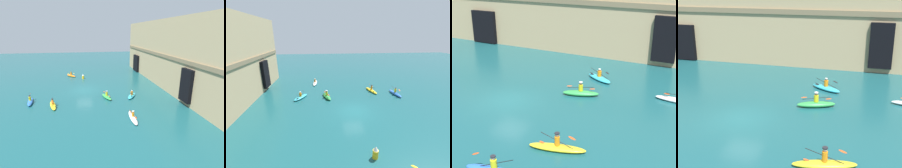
% 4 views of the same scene
% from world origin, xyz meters
% --- Properties ---
extents(ground_plane, '(120.00, 120.00, 0.00)m').
position_xyz_m(ground_plane, '(0.00, 0.00, 0.00)').
color(ground_plane, '#195156').
extents(kayak_cyan, '(2.86, 2.17, 1.05)m').
position_xyz_m(kayak_cyan, '(4.59, 7.19, 0.22)').
color(kayak_cyan, '#33B2C6').
rests_on(kayak_cyan, ground).
extents(kayak_white, '(3.46, 0.88, 1.01)m').
position_xyz_m(kayak_white, '(11.54, 5.36, 0.20)').
color(kayak_white, white).
rests_on(kayak_white, ground).
extents(kayak_green, '(2.92, 1.61, 1.15)m').
position_xyz_m(kayak_green, '(4.49, 3.31, 0.26)').
color(kayak_green, green).
rests_on(kayak_green, ground).
extents(kayak_blue, '(3.26, 1.12, 1.18)m').
position_xyz_m(kayak_blue, '(4.61, -7.54, 0.25)').
color(kayak_blue, blue).
rests_on(kayak_blue, ground).
extents(kayak_yellow, '(3.33, 1.45, 1.12)m').
position_xyz_m(kayak_yellow, '(6.36, -4.23, 0.22)').
color(kayak_yellow, yellow).
rests_on(kayak_yellow, ground).
extents(marker_buoy, '(0.45, 0.45, 1.08)m').
position_xyz_m(marker_buoy, '(-7.60, -0.06, 0.50)').
color(marker_buoy, yellow).
rests_on(marker_buoy, ground).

